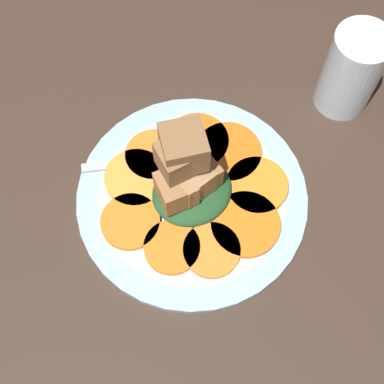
% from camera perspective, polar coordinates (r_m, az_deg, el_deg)
% --- Properties ---
extents(table_slab, '(1.20, 1.20, 0.02)m').
position_cam_1_polar(table_slab, '(0.67, 0.00, -1.09)').
color(table_slab, '#38281E').
rests_on(table_slab, ground).
extents(plate, '(0.28, 0.28, 0.01)m').
position_cam_1_polar(plate, '(0.66, 0.00, -0.57)').
color(plate, '#99B7D1').
rests_on(plate, table_slab).
extents(carrot_slice_0, '(0.07, 0.07, 0.01)m').
position_cam_1_polar(carrot_slice_0, '(0.62, 2.11, -6.22)').
color(carrot_slice_0, orange).
rests_on(carrot_slice_0, plate).
extents(carrot_slice_1, '(0.08, 0.08, 0.01)m').
position_cam_1_polar(carrot_slice_1, '(0.63, 5.72, -3.44)').
color(carrot_slice_1, orange).
rests_on(carrot_slice_1, plate).
extents(carrot_slice_2, '(0.08, 0.08, 0.01)m').
position_cam_1_polar(carrot_slice_2, '(0.66, 6.94, 0.68)').
color(carrot_slice_2, orange).
rests_on(carrot_slice_2, plate).
extents(carrot_slice_3, '(0.08, 0.08, 0.01)m').
position_cam_1_polar(carrot_slice_3, '(0.67, 3.88, 4.25)').
color(carrot_slice_3, orange).
rests_on(carrot_slice_3, plate).
extents(carrot_slice_4, '(0.08, 0.08, 0.01)m').
position_cam_1_polar(carrot_slice_4, '(0.68, 0.57, 5.41)').
color(carrot_slice_4, orange).
rests_on(carrot_slice_4, plate).
extents(carrot_slice_5, '(0.07, 0.07, 0.01)m').
position_cam_1_polar(carrot_slice_5, '(0.67, -4.15, 3.94)').
color(carrot_slice_5, orange).
rests_on(carrot_slice_5, plate).
extents(carrot_slice_6, '(0.08, 0.08, 0.01)m').
position_cam_1_polar(carrot_slice_6, '(0.66, -6.03, 1.51)').
color(carrot_slice_6, orange).
rests_on(carrot_slice_6, plate).
extents(carrot_slice_7, '(0.07, 0.07, 0.01)m').
position_cam_1_polar(carrot_slice_7, '(0.64, -6.60, -3.17)').
color(carrot_slice_7, orange).
rests_on(carrot_slice_7, plate).
extents(carrot_slice_8, '(0.07, 0.07, 0.01)m').
position_cam_1_polar(carrot_slice_8, '(0.62, -2.15, -5.92)').
color(carrot_slice_8, orange).
rests_on(carrot_slice_8, plate).
extents(center_pile, '(0.10, 0.09, 0.12)m').
position_cam_1_polar(center_pile, '(0.61, -0.53, 1.68)').
color(center_pile, '#1E4723').
rests_on(center_pile, plate).
extents(fork, '(0.17, 0.09, 0.00)m').
position_cam_1_polar(fork, '(0.67, -3.74, 3.37)').
color(fork, '#B2B2B7').
rests_on(fork, plate).
extents(water_glass, '(0.07, 0.07, 0.12)m').
position_cam_1_polar(water_glass, '(0.71, 16.64, 12.23)').
color(water_glass, silver).
rests_on(water_glass, table_slab).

